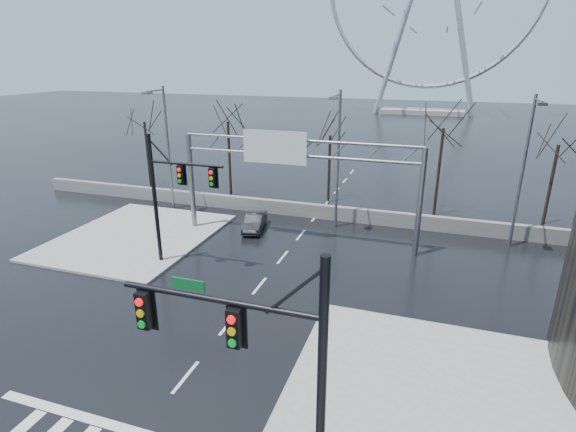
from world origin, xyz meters
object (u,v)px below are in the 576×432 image
at_px(signal_mast_far, 170,189).
at_px(sign_gantry, 291,168).
at_px(car, 255,222).
at_px(signal_mast_near, 269,363).

height_order(signal_mast_far, sign_gantry, signal_mast_far).
bearing_deg(signal_mast_far, car, 71.98).
relative_size(signal_mast_far, car, 2.16).
distance_m(signal_mast_far, sign_gantry, 8.14).
relative_size(signal_mast_near, signal_mast_far, 1.00).
relative_size(signal_mast_near, car, 2.16).
bearing_deg(signal_mast_near, car, 113.47).
xyz_separation_m(signal_mast_far, car, (2.30, 7.06, -4.22)).
height_order(signal_mast_near, signal_mast_far, same).
xyz_separation_m(signal_mast_near, sign_gantry, (-5.52, 19.00, 0.31)).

